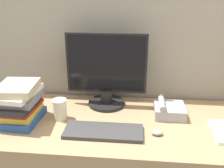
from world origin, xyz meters
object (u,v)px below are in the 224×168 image
at_px(coffee_cup, 60,109).
at_px(desk_telephone, 169,110).
at_px(keyboard, 104,131).
at_px(book_stack, 18,103).
at_px(mouse, 157,133).
at_px(monitor, 106,74).

height_order(coffee_cup, desk_telephone, coffee_cup).
height_order(keyboard, book_stack, book_stack).
height_order(book_stack, desk_telephone, book_stack).
xyz_separation_m(keyboard, desk_telephone, (0.36, 0.24, 0.03)).
bearing_deg(mouse, book_stack, 174.63).
xyz_separation_m(keyboard, mouse, (0.28, 0.01, 0.00)).
xyz_separation_m(monitor, book_stack, (-0.47, -0.26, -0.10)).
xyz_separation_m(monitor, desk_telephone, (0.38, -0.11, -0.17)).
bearing_deg(coffee_cup, mouse, -12.19).
distance_m(keyboard, mouse, 0.28).
bearing_deg(book_stack, coffee_cup, 11.52).
relative_size(monitor, mouse, 8.39).
height_order(mouse, desk_telephone, desk_telephone).
bearing_deg(coffee_cup, keyboard, -25.58).
height_order(monitor, keyboard, monitor).
relative_size(keyboard, coffee_cup, 3.41).
relative_size(mouse, coffee_cup, 0.49).
distance_m(keyboard, desk_telephone, 0.43).
relative_size(monitor, coffee_cup, 4.10).
relative_size(keyboard, desk_telephone, 2.30).
distance_m(monitor, book_stack, 0.55).
distance_m(keyboard, book_stack, 0.51).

